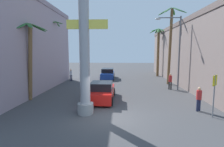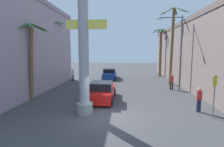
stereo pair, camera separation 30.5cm
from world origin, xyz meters
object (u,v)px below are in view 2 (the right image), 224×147
object	(u,v)px
palm_tree_near_left	(31,48)
pedestrian_mid_right	(172,80)
car_far	(110,74)
crossing_sign	(214,90)
pedestrian_far_left	(73,74)
car_lead	(102,92)
palm_tree_far_right	(161,47)
palm_tree_mid_right	(173,37)
neon_sign_pole	(83,32)
palm_tree_mid_left	(56,49)
pedestrian_by_sign	(199,98)
street_lamp	(177,46)

from	to	relation	value
palm_tree_near_left	pedestrian_mid_right	distance (m)	14.04
car_far	pedestrian_mid_right	distance (m)	10.44
crossing_sign	pedestrian_far_left	world-z (taller)	crossing_sign
crossing_sign	pedestrian_far_left	size ratio (longest dim) A/B	1.61
car_lead	car_far	world-z (taller)	same
car_far	pedestrian_far_left	world-z (taller)	pedestrian_far_left
crossing_sign	palm_tree_far_right	xyz separation A→B (m)	(0.51, 18.69, 3.05)
pedestrian_far_left	pedestrian_mid_right	size ratio (longest dim) A/B	0.95
car_lead	palm_tree_mid_right	xyz separation A→B (m)	(7.63, 7.64, 5.08)
car_far	palm_tree_mid_right	size ratio (longest dim) A/B	0.51
palm_tree_near_left	pedestrian_mid_right	bearing A→B (deg)	19.88
car_lead	palm_tree_mid_right	bearing A→B (deg)	45.06
crossing_sign	pedestrian_far_left	distance (m)	18.22
neon_sign_pole	palm_tree_mid_left	xyz separation A→B (m)	(-5.70, 9.88, -0.88)
palm_tree_far_right	palm_tree_near_left	xyz separation A→B (m)	(-13.66, -15.22, -0.41)
palm_tree_far_right	palm_tree_mid_left	size ratio (longest dim) A/B	1.02
palm_tree_mid_right	pedestrian_far_left	size ratio (longest dim) A/B	5.70
crossing_sign	pedestrian_by_sign	bearing A→B (deg)	108.90
car_far	street_lamp	bearing A→B (deg)	-45.47
pedestrian_far_left	car_far	bearing A→B (deg)	26.07
street_lamp	palm_tree_far_right	size ratio (longest dim) A/B	0.97
crossing_sign	palm_tree_far_right	size ratio (longest dim) A/B	0.34
palm_tree_mid_left	pedestrian_mid_right	distance (m)	13.87
palm_tree_mid_right	palm_tree_mid_left	bearing A→B (deg)	-175.37
palm_tree_far_right	palm_tree_mid_left	distance (m)	16.53
pedestrian_by_sign	crossing_sign	bearing A→B (deg)	-71.10
car_far	palm_tree_near_left	world-z (taller)	palm_tree_near_left
street_lamp	pedestrian_by_sign	distance (m)	7.67
neon_sign_pole	street_lamp	xyz separation A→B (m)	(7.94, 7.60, -0.65)
pedestrian_mid_right	pedestrian_far_left	bearing A→B (deg)	157.57
neon_sign_pole	car_far	xyz separation A→B (m)	(0.32, 15.34, -4.51)
palm_tree_far_right	palm_tree_near_left	size ratio (longest dim) A/B	1.23
car_far	pedestrian_mid_right	bearing A→B (deg)	-45.78
car_lead	pedestrian_mid_right	size ratio (longest dim) A/B	2.74
crossing_sign	palm_tree_mid_right	world-z (taller)	palm_tree_mid_right
pedestrian_far_left	palm_tree_near_left	bearing A→B (deg)	-93.40
pedestrian_mid_right	car_far	bearing A→B (deg)	134.22
palm_tree_mid_right	pedestrian_by_sign	xyz separation A→B (m)	(-0.78, -10.16, -4.82)
car_far	palm_tree_mid_left	size ratio (longest dim) A/B	0.62
pedestrian_far_left	pedestrian_mid_right	bearing A→B (deg)	-22.43
crossing_sign	pedestrian_mid_right	xyz separation A→B (m)	(-0.33, 8.11, -0.73)
car_far	palm_tree_mid_left	bearing A→B (deg)	-137.79
palm_tree_near_left	neon_sign_pole	bearing A→B (deg)	-31.72
palm_tree_mid_right	pedestrian_mid_right	world-z (taller)	palm_tree_mid_right
neon_sign_pole	palm_tree_near_left	xyz separation A→B (m)	(-5.22, 3.22, -0.88)
neon_sign_pole	palm_tree_mid_left	bearing A→B (deg)	119.97
palm_tree_far_right	palm_tree_mid_left	xyz separation A→B (m)	(-14.14, -8.56, -0.41)
street_lamp	palm_tree_near_left	xyz separation A→B (m)	(-13.16, -4.38, -0.22)
street_lamp	palm_tree_near_left	world-z (taller)	street_lamp
car_lead	pedestrian_by_sign	bearing A→B (deg)	-20.16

